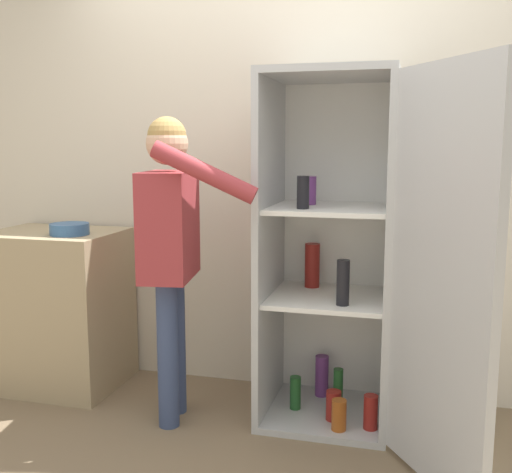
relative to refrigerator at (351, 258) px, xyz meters
name	(u,v)px	position (x,y,z in m)	size (l,w,h in m)	color
ground_plane	(242,467)	(-0.41, -0.54, -0.87)	(12.00, 12.00, 0.00)	#7A664C
wall_back	(289,171)	(-0.41, 0.44, 0.40)	(7.00, 0.06, 2.55)	beige
refrigerator	(351,258)	(0.00, 0.00, 0.00)	(1.05, 1.17, 1.78)	#B7BABC
person	(171,232)	(-0.89, -0.16, 0.12)	(0.66, 0.54, 1.56)	#384770
counter	(57,308)	(-1.74, 0.10, -0.41)	(0.75, 0.58, 0.93)	tan
bowl	(70,229)	(-1.57, 0.01, 0.08)	(0.22, 0.22, 0.06)	#335B8E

